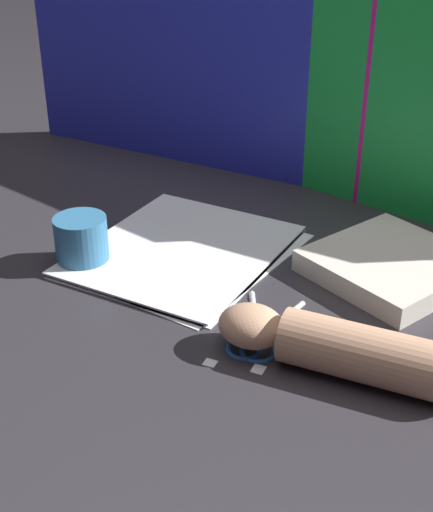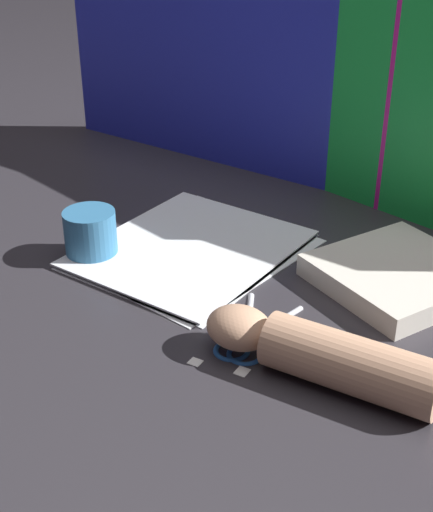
{
  "view_description": "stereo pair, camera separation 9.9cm",
  "coord_description": "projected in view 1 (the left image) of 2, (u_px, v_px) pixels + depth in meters",
  "views": [
    {
      "loc": [
        0.46,
        -0.75,
        0.56
      ],
      "look_at": [
        -0.02,
        0.02,
        0.06
      ],
      "focal_mm": 50.0,
      "sensor_mm": 36.0,
      "label": 1
    },
    {
      "loc": [
        0.54,
        -0.69,
        0.56
      ],
      "look_at": [
        -0.02,
        0.02,
        0.06
      ],
      "focal_mm": 50.0,
      "sensor_mm": 36.0,
      "label": 2
    }
  ],
  "objects": [
    {
      "name": "hand_forearm",
      "position": [
        337.0,
        347.0,
        0.88
      ],
      "size": [
        0.31,
        0.11,
        0.07
      ],
      "color": "tan",
      "rests_on": "ground_plane"
    },
    {
      "name": "paper_stack",
      "position": [
        184.0,
        251.0,
        1.17
      ],
      "size": [
        0.31,
        0.36,
        0.01
      ],
      "color": "white",
      "rests_on": "ground_plane"
    },
    {
      "name": "ground_plane",
      "position": [
        218.0,
        301.0,
        1.04
      ],
      "size": [
        6.0,
        6.0,
        0.0
      ],
      "primitive_type": "plane",
      "color": "#2D2B30"
    },
    {
      "name": "paper_scrap_mid",
      "position": [
        210.0,
        363.0,
        0.91
      ],
      "size": [
        0.02,
        0.02,
        0.0
      ],
      "color": "white",
      "rests_on": "ground_plane"
    },
    {
      "name": "backdrop_panel_left",
      "position": [
        204.0,
        74.0,
        1.43
      ],
      "size": [
        0.84,
        0.06,
        0.38
      ],
      "color": "#2833D1",
      "rests_on": "ground_plane"
    },
    {
      "name": "backdrop_panel_center",
      "position": [
        345.0,
        89.0,
        1.28
      ],
      "size": [
        0.52,
        0.09,
        0.41
      ],
      "color": "green",
      "rests_on": "ground_plane"
    },
    {
      "name": "paper_scrap_near",
      "position": [
        258.0,
        369.0,
        0.9
      ],
      "size": [
        0.02,
        0.02,
        0.0
      ],
      "color": "white",
      "rests_on": "ground_plane"
    },
    {
      "name": "mug",
      "position": [
        82.0,
        241.0,
        1.12
      ],
      "size": [
        0.08,
        0.08,
        0.08
      ],
      "color": "teal",
      "rests_on": "ground_plane"
    },
    {
      "name": "scissors",
      "position": [
        257.0,
        336.0,
        0.95
      ],
      "size": [
        0.12,
        0.18,
        0.01
      ],
      "color": "silver",
      "rests_on": "ground_plane"
    },
    {
      "name": "book_closed",
      "position": [
        392.0,
        265.0,
        1.1
      ],
      "size": [
        0.28,
        0.28,
        0.03
      ],
      "color": "silver",
      "rests_on": "ground_plane"
    }
  ]
}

